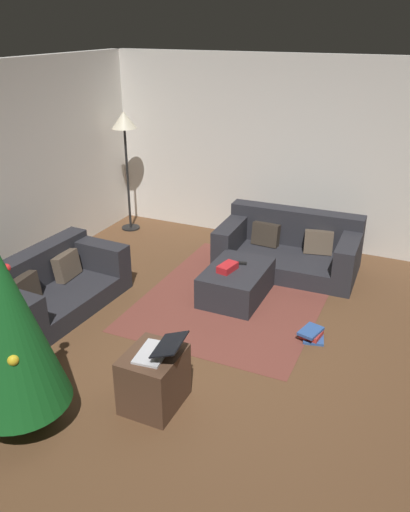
# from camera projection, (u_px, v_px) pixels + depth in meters

# --- Properties ---
(ground_plane) EXTENTS (6.40, 6.40, 0.00)m
(ground_plane) POSITION_uv_depth(u_px,v_px,m) (231.00, 360.00, 4.96)
(ground_plane) COLOR brown
(corner_partition) EXTENTS (0.12, 6.40, 2.60)m
(corner_partition) POSITION_uv_depth(u_px,v_px,m) (319.00, 156.00, 7.02)
(corner_partition) COLOR silver
(corner_partition) RESTS_ON ground_plane
(couch_left) EXTENTS (1.69, 0.96, 0.63)m
(couch_left) POSITION_uv_depth(u_px,v_px,m) (50.00, 287.00, 5.79)
(couch_left) COLOR #26262B
(couch_left) RESTS_ON ground_plane
(couch_right) EXTENTS (1.05, 1.79, 0.71)m
(couch_right) POSITION_uv_depth(u_px,v_px,m) (290.00, 248.00, 6.75)
(couch_right) COLOR #26262B
(couch_right) RESTS_ON ground_plane
(ottoman) EXTENTS (0.94, 0.65, 0.37)m
(ottoman) POSITION_uv_depth(u_px,v_px,m) (236.00, 282.00, 6.04)
(ottoman) COLOR #26262B
(ottoman) RESTS_ON ground_plane
(gift_box) EXTENTS (0.28, 0.19, 0.08)m
(gift_box) POSITION_uv_depth(u_px,v_px,m) (227.00, 267.00, 5.89)
(gift_box) COLOR red
(gift_box) RESTS_ON ottoman
(tv_remote) EXTENTS (0.09, 0.17, 0.02)m
(tv_remote) POSITION_uv_depth(u_px,v_px,m) (240.00, 263.00, 6.07)
(tv_remote) COLOR black
(tv_remote) RESTS_ON ottoman
(christmas_tree) EXTENTS (0.80, 0.80, 1.70)m
(christmas_tree) POSITION_uv_depth(u_px,v_px,m) (8.00, 327.00, 3.81)
(christmas_tree) COLOR brown
(christmas_tree) RESTS_ON ground_plane
(side_table) EXTENTS (0.52, 0.44, 0.51)m
(side_table) POSITION_uv_depth(u_px,v_px,m) (154.00, 379.00, 4.30)
(side_table) COLOR #4C3323
(side_table) RESTS_ON ground_plane
(laptop) EXTENTS (0.39, 0.41, 0.17)m
(laptop) POSITION_uv_depth(u_px,v_px,m) (159.00, 350.00, 4.16)
(laptop) COLOR silver
(laptop) RESTS_ON side_table
(book_stack) EXTENTS (0.30, 0.28, 0.11)m
(book_stack) POSITION_uv_depth(u_px,v_px,m) (312.00, 334.00, 5.28)
(book_stack) COLOR #2D5193
(book_stack) RESTS_ON ground_plane
(corner_lamp) EXTENTS (0.36, 0.36, 1.80)m
(corner_lamp) POSITION_uv_depth(u_px,v_px,m) (125.00, 130.00, 7.48)
(corner_lamp) COLOR black
(corner_lamp) RESTS_ON ground_plane
(area_rug) EXTENTS (2.60, 2.00, 0.01)m
(area_rug) POSITION_uv_depth(u_px,v_px,m) (236.00, 296.00, 6.12)
(area_rug) COLOR brown
(area_rug) RESTS_ON ground_plane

